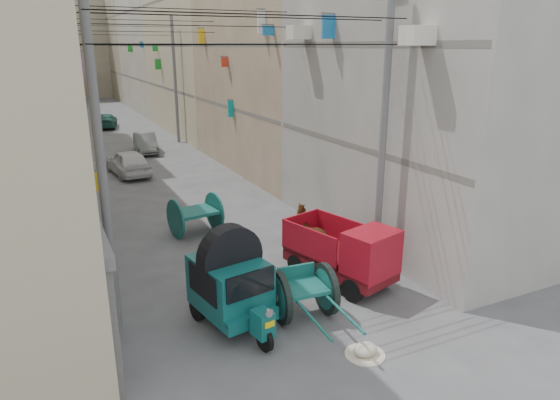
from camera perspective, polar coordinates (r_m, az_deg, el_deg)
building_row_right at (r=40.85m, az=-8.09°, el=17.46°), size 8.00×62.00×14.00m
end_cap_building at (r=70.88m, az=-22.93°, el=16.19°), size 22.00×10.00×13.00m
shutters_left at (r=15.82m, az=-21.93°, el=-1.26°), size 0.18×14.40×2.88m
signboards at (r=26.93m, az=-15.99°, el=10.73°), size 8.22×40.52×5.67m
utility_poles at (r=22.32m, az=-13.89°, el=11.15°), size 7.40×22.20×8.00m
overhead_cables at (r=19.69m, az=-12.77°, el=18.56°), size 7.40×22.52×1.12m
auto_rickshaw at (r=11.47m, az=-5.63°, el=-9.22°), size 1.80×2.69×1.83m
tonga_cart at (r=11.87m, az=2.70°, el=-10.48°), size 1.39×2.86×1.26m
mini_truck at (r=13.40m, az=7.93°, el=-6.42°), size 2.16×3.35×1.74m
second_cart at (r=17.16m, az=-9.66°, el=-1.57°), size 1.72×1.57×1.34m
feed_sack at (r=10.97m, az=9.71°, el=-16.47°), size 0.53×0.42×0.26m
horse at (r=14.56m, az=4.00°, el=-4.38°), size 1.26×2.08×1.64m
distant_car_white at (r=25.95m, az=-16.96°, el=4.15°), size 1.94×3.89×1.27m
distant_car_grey at (r=31.28m, az=-15.14°, el=6.31°), size 1.54×3.57×1.14m
distant_car_green at (r=41.91m, az=-19.27°, el=8.55°), size 2.21×3.96×1.08m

